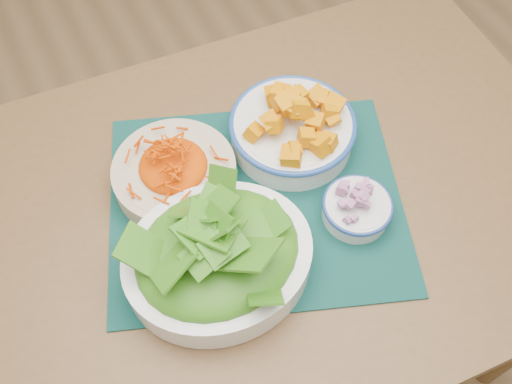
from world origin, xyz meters
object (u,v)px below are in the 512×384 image
squash_bowl (293,123)px  lettuce_bowl (217,252)px  table (261,228)px  onion_bowl (357,206)px  placemat (256,202)px  carrot_bowl (174,170)px

squash_bowl → lettuce_bowl: bearing=-142.8°
table → lettuce_bowl: lettuce_bowl is taller
table → onion_bowl: size_ratio=8.69×
placemat → squash_bowl: 0.15m
carrot_bowl → squash_bowl: squash_bowl is taller
table → carrot_bowl: carrot_bowl is taller
placemat → lettuce_bowl: (-0.11, -0.09, 0.07)m
table → squash_bowl: squash_bowl is taller
carrot_bowl → squash_bowl: (0.22, -0.01, 0.02)m
carrot_bowl → onion_bowl: size_ratio=1.93×
squash_bowl → lettuce_bowl: 0.28m
table → carrot_bowl: size_ratio=4.51×
onion_bowl → squash_bowl: bearing=96.0°
table → lettuce_bowl: bearing=-140.2°
carrot_bowl → squash_bowl: 0.22m
placemat → squash_bowl: squash_bowl is taller
squash_bowl → onion_bowl: size_ratio=1.70×
lettuce_bowl → carrot_bowl: bearing=94.4°
carrot_bowl → lettuce_bowl: size_ratio=0.86×
carrot_bowl → squash_bowl: bearing=-3.2°
squash_bowl → lettuce_bowl: (-0.22, -0.17, 0.01)m
carrot_bowl → placemat: bearing=-42.6°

